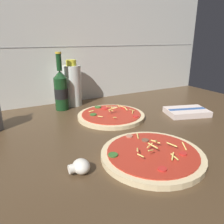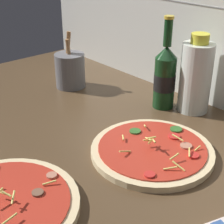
% 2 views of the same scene
% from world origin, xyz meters
% --- Properties ---
extents(counter_slab, '(1.60, 0.90, 0.03)m').
position_xyz_m(counter_slab, '(0.00, 0.00, 0.01)').
color(counter_slab, '#4C3823').
rests_on(counter_slab, ground).
extents(pizza_near, '(0.28, 0.28, 0.05)m').
position_xyz_m(pizza_near, '(-0.03, -0.20, 0.03)').
color(pizza_near, beige).
rests_on(pizza_near, counter_slab).
extents(pizza_far, '(0.28, 0.28, 0.05)m').
position_xyz_m(pizza_far, '(0.02, 0.13, 0.03)').
color(pizza_far, beige).
rests_on(pizza_far, counter_slab).
extents(beer_bottle, '(0.06, 0.06, 0.26)m').
position_xyz_m(beer_bottle, '(-0.13, 0.34, 0.12)').
color(beer_bottle, '#143819').
rests_on(beer_bottle, counter_slab).
extents(oil_bottle, '(0.09, 0.09, 0.22)m').
position_xyz_m(oil_bottle, '(-0.06, 0.39, 0.13)').
color(oil_bottle, silver).
rests_on(oil_bottle, counter_slab).
extents(utensil_crock, '(0.10, 0.10, 0.18)m').
position_xyz_m(utensil_crock, '(-0.43, 0.23, 0.08)').
color(utensil_crock, slate).
rests_on(utensil_crock, counter_slab).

